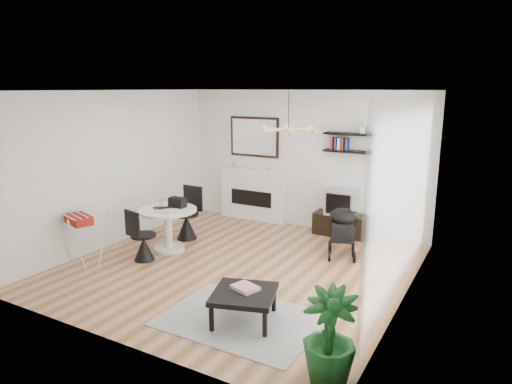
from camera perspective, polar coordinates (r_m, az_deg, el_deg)
The scene contains 25 objects.
floor at distance 7.25m, azimuth -2.32°, elevation -9.32°, with size 5.00×5.00×0.00m, color brown.
ceiling at distance 6.71m, azimuth -2.53°, elevation 12.56°, with size 5.00×5.00×0.00m, color white.
wall_back at distance 9.04m, azimuth 5.94°, elevation 4.00°, with size 5.00×5.00×0.00m, color white.
wall_left at distance 8.42m, azimuth -17.09°, elevation 2.83°, with size 5.00×5.00×0.00m, color white.
wall_right at distance 5.96m, azimuth 18.51°, elevation -1.25°, with size 5.00×5.00×0.00m, color white.
sheer_curtain at distance 6.17m, azimuth 17.96°, elevation -0.75°, with size 0.04×3.60×2.60m, color white.
fireplace at distance 9.58m, azimuth -0.38°, elevation 0.52°, with size 1.50×0.17×2.16m.
shelf_lower at distance 8.56m, azimuth 11.42°, elevation 5.00°, with size 0.90×0.25×0.04m, color black.
shelf_upper at distance 8.52m, azimuth 11.52°, elevation 7.13°, with size 0.90×0.25×0.04m, color black.
pendant_lamp at distance 6.66m, azimuth 4.06°, elevation 7.80°, with size 0.90×0.90×0.10m, color tan, non-canonical shape.
tv_console at distance 8.78m, azimuth 10.87°, elevation -4.07°, with size 1.12×0.39×0.42m, color black.
crt_tv at distance 8.67m, azimuth 10.70°, elevation -1.20°, with size 0.55×0.48×0.48m.
dining_table at distance 7.95m, azimuth -10.95°, elevation -3.83°, with size 1.00×1.00×0.73m.
laptop at distance 7.89m, azimuth -11.71°, elevation -2.03°, with size 0.30×0.19×0.02m, color black.
black_bag at distance 7.96m, azimuth -9.79°, elevation -1.28°, with size 0.28×0.17×0.17m, color black.
newspaper at distance 7.69m, azimuth -10.93°, elevation -2.45°, with size 0.35×0.29×0.01m, color silver.
drinking_glass at distance 8.14m, azimuth -11.74°, elevation -1.29°, with size 0.06×0.06×0.10m, color white.
chair_far at distance 8.54m, azimuth -8.59°, elevation -3.79°, with size 0.46×0.47×0.97m.
chair_near at distance 7.63m, azimuth -13.97°, elevation -6.37°, with size 0.43×0.45×0.86m.
drying_rack at distance 7.70m, azimuth -20.77°, elevation -5.34°, with size 0.69×0.67×0.84m.
stroller at distance 7.73m, azimuth 10.72°, elevation -5.11°, with size 0.65×0.80×0.88m.
rug at distance 5.73m, azimuth -1.98°, elevation -15.61°, with size 1.86×1.34×0.01m, color gray.
coffee_table at distance 5.54m, azimuth -1.52°, elevation -12.75°, with size 0.91×0.91×0.37m.
magazines at distance 5.57m, azimuth -1.36°, elevation -11.86°, with size 0.30×0.24×0.04m, color #C73143.
potted_plant at distance 4.55m, azimuth 9.13°, elevation -17.32°, with size 0.52×0.52×0.93m, color #17531F.
Camera 1 is at (3.53, -5.70, 2.74)m, focal length 32.00 mm.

